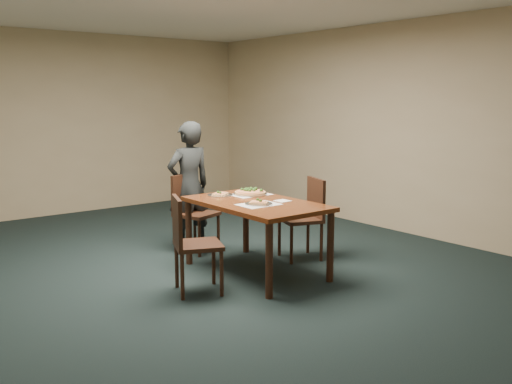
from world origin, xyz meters
TOP-DOWN VIEW (x-y plane):
  - ground at (0.00, 0.00)m, footprint 8.00×8.00m
  - room_shell at (0.00, 0.00)m, footprint 8.00×8.00m
  - dining_table at (0.32, -0.25)m, footprint 0.90×1.50m
  - chair_far at (0.25, 0.90)m, footprint 0.53×0.53m
  - chair_left at (-0.55, -0.37)m, footprint 0.55×0.55m
  - chair_right at (1.11, -0.17)m, footprint 0.53×0.53m
  - diner at (0.28, 1.00)m, footprint 0.57×0.38m
  - placemat_main at (0.53, 0.12)m, footprint 0.42×0.32m
  - placemat_near at (0.24, -0.39)m, footprint 0.40×0.30m
  - pizza_pan at (0.53, 0.13)m, footprint 0.37×0.37m
  - slice_plate_near at (0.24, -0.39)m, footprint 0.28×0.28m
  - slice_plate_far at (0.24, 0.28)m, footprint 0.28×0.28m
  - napkin at (0.55, -0.40)m, footprint 0.14×0.14m

SIDE VIEW (x-z plane):
  - ground at x=0.00m, z-range 0.00..0.00m
  - chair_far at x=0.25m, z-range 0.06..0.97m
  - chair_left at x=-0.55m, z-range 0.06..0.97m
  - chair_right at x=1.11m, z-range 0.06..0.97m
  - dining_table at x=0.32m, z-range 0.28..1.03m
  - placemat_main at x=0.53m, z-range 0.75..0.75m
  - placemat_near at x=0.24m, z-range 0.75..0.75m
  - napkin at x=0.55m, z-range 0.75..0.76m
  - slice_plate_far at x=0.24m, z-range 0.73..0.79m
  - slice_plate_near at x=0.24m, z-range 0.74..0.79m
  - diner at x=0.28m, z-range 0.00..1.53m
  - pizza_pan at x=0.53m, z-range 0.74..0.81m
  - room_shell at x=0.00m, z-range -2.26..5.74m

